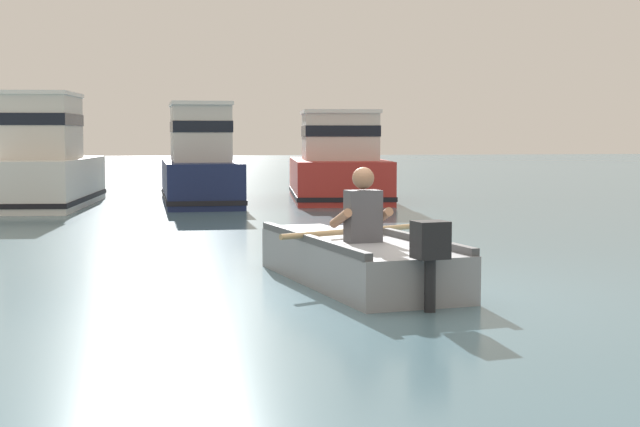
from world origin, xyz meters
name	(u,v)px	position (x,y,z in m)	size (l,w,h in m)	color
ground_plane	(357,290)	(0.00, 0.00, 0.00)	(120.00, 120.00, 0.00)	slate
rowboat_with_person	(355,258)	(0.08, 0.50, 0.25)	(1.80, 3.72, 1.19)	gray
moored_boat_white	(47,165)	(-4.21, 11.59, 0.88)	(2.10, 5.11, 2.38)	white
moored_boat_navy	(200,166)	(-1.02, 12.08, 0.81)	(1.68, 5.22, 2.20)	#19234C
moored_boat_red	(338,167)	(2.16, 12.38, 0.76)	(2.56, 4.86, 2.06)	#B72D28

